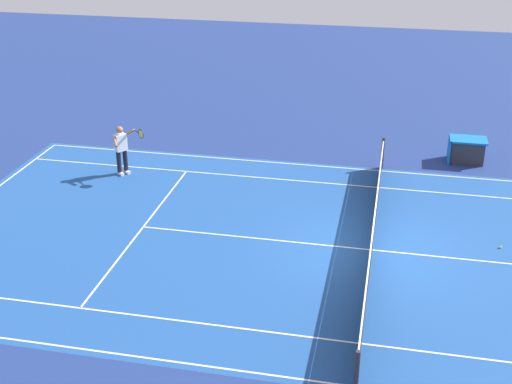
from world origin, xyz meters
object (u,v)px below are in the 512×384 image
at_px(tennis_ball, 500,247).
at_px(equipment_cart_tarped, 466,150).
at_px(tennis_player_near, 122,148).
at_px(tennis_net, 373,234).

bearing_deg(tennis_ball, equipment_cart_tarped, -84.95).
relative_size(tennis_player_near, tennis_ball, 25.71).
xyz_separation_m(tennis_player_near, equipment_cart_tarped, (-11.18, -3.42, -0.49)).
bearing_deg(equipment_cart_tarped, tennis_ball, 95.05).
relative_size(tennis_net, tennis_ball, 177.27).
height_order(tennis_net, equipment_cart_tarped, tennis_net).
xyz_separation_m(tennis_net, equipment_cart_tarped, (-2.80, -6.93, -0.05)).
bearing_deg(tennis_player_near, tennis_ball, 167.01).
xyz_separation_m(tennis_net, tennis_ball, (-3.34, -0.80, -0.46)).
height_order(tennis_player_near, tennis_ball, tennis_player_near).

